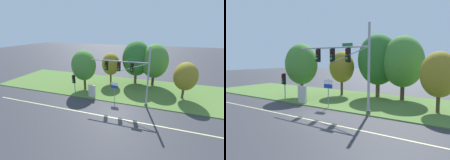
% 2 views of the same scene
% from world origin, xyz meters
% --- Properties ---
extents(ground_plane, '(160.00, 160.00, 0.00)m').
position_xyz_m(ground_plane, '(0.00, 0.00, 0.00)').
color(ground_plane, '#333338').
extents(lane_stripe, '(36.00, 0.16, 0.01)m').
position_xyz_m(lane_stripe, '(0.00, -1.20, 0.00)').
color(lane_stripe, beige).
rests_on(lane_stripe, ground).
extents(grass_verge, '(48.00, 11.50, 0.10)m').
position_xyz_m(grass_verge, '(0.00, 8.25, 0.05)').
color(grass_verge, '#517533').
rests_on(grass_verge, ground).
extents(traffic_signal_mast, '(8.12, 0.49, 7.96)m').
position_xyz_m(traffic_signal_mast, '(1.05, 2.91, 4.77)').
color(traffic_signal_mast, '#9EA0A5').
rests_on(traffic_signal_mast, grass_verge).
extents(pedestrian_signal_near_kerb, '(0.46, 0.55, 3.12)m').
position_xyz_m(pedestrian_signal_near_kerb, '(-7.97, 3.38, 2.36)').
color(pedestrian_signal_near_kerb, '#9EA0A5').
rests_on(pedestrian_signal_near_kerb, grass_verge).
extents(route_sign_post, '(1.05, 0.08, 2.82)m').
position_xyz_m(route_sign_post, '(-1.13, 3.10, 2.05)').
color(route_sign_post, slate).
rests_on(route_sign_post, grass_verge).
extents(tree_nearest_road, '(4.07, 4.07, 6.71)m').
position_xyz_m(tree_nearest_road, '(-7.36, 5.79, 4.25)').
color(tree_nearest_road, '#4C3823').
rests_on(tree_nearest_road, grass_verge).
extents(tree_left_of_mast, '(3.29, 3.29, 5.82)m').
position_xyz_m(tree_left_of_mast, '(-3.97, 9.85, 3.85)').
color(tree_left_of_mast, '#4C3823').
rests_on(tree_left_of_mast, grass_verge).
extents(tree_behind_signpost, '(5.14, 5.14, 7.95)m').
position_xyz_m(tree_behind_signpost, '(0.46, 11.48, 4.82)').
color(tree_behind_signpost, brown).
rests_on(tree_behind_signpost, grass_verge).
extents(tree_mid_verge, '(4.82, 4.82, 7.53)m').
position_xyz_m(tree_mid_verge, '(3.73, 11.24, 4.60)').
color(tree_mid_verge, '#423021').
rests_on(tree_mid_verge, grass_verge).
extents(tree_tall_centre, '(3.32, 3.32, 5.53)m').
position_xyz_m(tree_tall_centre, '(8.41, 6.95, 3.54)').
color(tree_tall_centre, '#4C3823').
rests_on(tree_tall_centre, grass_verge).
extents(info_kiosk, '(1.10, 0.24, 1.90)m').
position_xyz_m(info_kiosk, '(-4.77, 3.15, 1.04)').
color(info_kiosk, beige).
rests_on(info_kiosk, grass_verge).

